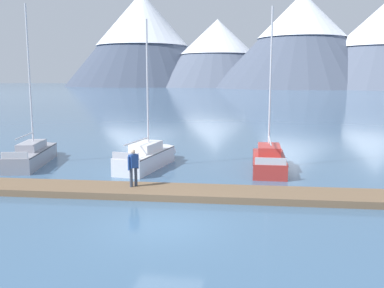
% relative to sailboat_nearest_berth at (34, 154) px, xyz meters
% --- Properties ---
extents(ground_plane, '(700.00, 700.00, 0.00)m').
position_rel_sailboat_nearest_berth_xyz_m(ground_plane, '(10.32, -9.73, -0.58)').
color(ground_plane, '#426689').
extents(mountain_west_summit, '(92.62, 92.62, 55.20)m').
position_rel_sailboat_nearest_berth_xyz_m(mountain_west_summit, '(-57.96, 231.85, 29.03)').
color(mountain_west_summit, '#424C60').
rests_on(mountain_west_summit, ground).
extents(mountain_central_massif, '(76.94, 76.94, 37.47)m').
position_rel_sailboat_nearest_berth_xyz_m(mountain_central_massif, '(-11.42, 222.37, 19.35)').
color(mountain_central_massif, slate).
rests_on(mountain_central_massif, ground).
extents(mountain_shoulder_ridge, '(87.98, 87.98, 46.41)m').
position_rel_sailboat_nearest_berth_xyz_m(mountain_shoulder_ridge, '(32.83, 200.02, 23.91)').
color(mountain_shoulder_ridge, '#4C566B').
rests_on(mountain_shoulder_ridge, ground).
extents(dock, '(27.69, 3.32, 0.30)m').
position_rel_sailboat_nearest_berth_xyz_m(dock, '(10.32, -5.73, -0.43)').
color(dock, brown).
rests_on(dock, ground).
extents(sailboat_nearest_berth, '(2.92, 7.14, 9.37)m').
position_rel_sailboat_nearest_berth_xyz_m(sailboat_nearest_berth, '(0.00, 0.00, 0.00)').
color(sailboat_nearest_berth, '#93939E').
rests_on(sailboat_nearest_berth, ground).
extents(sailboat_second_berth, '(2.49, 6.69, 8.36)m').
position_rel_sailboat_nearest_berth_xyz_m(sailboat_second_berth, '(7.18, 0.17, 0.03)').
color(sailboat_second_berth, white).
rests_on(sailboat_second_berth, ground).
extents(sailboat_mid_dock_port, '(1.84, 5.95, 9.03)m').
position_rel_sailboat_nearest_berth_xyz_m(sailboat_mid_dock_port, '(14.04, 0.46, -0.00)').
color(sailboat_mid_dock_port, '#B2332D').
rests_on(sailboat_mid_dock_port, ground).
extents(person_on_dock, '(0.40, 0.50, 1.69)m').
position_rel_sailboat_nearest_berth_xyz_m(person_on_dock, '(7.96, -5.61, 0.68)').
color(person_on_dock, '#384256').
rests_on(person_on_dock, dock).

